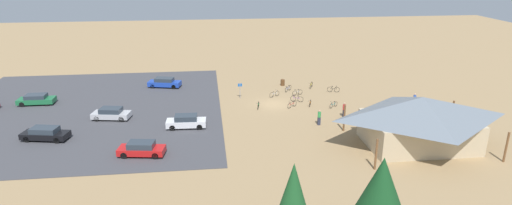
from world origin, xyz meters
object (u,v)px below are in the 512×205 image
(lot_sign, at_px, (240,89))
(bicycle_yellow_lone_east, at_px, (311,85))
(visitor_near_lot, at_px, (414,100))
(car_black_by_curb, at_px, (45,134))
(bicycle_orange_front_row, at_px, (310,103))
(car_white_end_stall, at_px, (186,121))
(bicycle_teal_near_porch, at_px, (333,105))
(visitor_by_pavilion, at_px, (319,117))
(pine_west, at_px, (382,187))
(bicycle_purple_trailside, at_px, (297,99))
(bicycle_red_yard_right, at_px, (292,105))
(bike_pavilion, at_px, (420,118))
(car_green_near_entry, at_px, (36,99))
(bicycle_green_yard_front, at_px, (258,105))
(bicycle_blue_near_sign, at_px, (288,89))
(car_blue_aisle_side, at_px, (164,83))
(bicycle_silver_yard_center, at_px, (297,93))
(trash_bin, at_px, (283,83))
(car_silver_second_row, at_px, (111,114))
(visitor_at_bikes, at_px, (344,109))
(car_red_far_end, at_px, (142,149))
(bicycle_black_edge_north, at_px, (333,89))
(bicycle_white_edge_south, at_px, (274,94))

(lot_sign, height_order, bicycle_yellow_lone_east, lot_sign)
(visitor_near_lot, bearing_deg, car_black_by_curb, 7.35)
(bicycle_orange_front_row, xyz_separation_m, car_white_end_stall, (15.49, 5.67, 0.42))
(bicycle_teal_near_porch, height_order, visitor_by_pavilion, visitor_by_pavilion)
(pine_west, distance_m, bicycle_purple_trailside, 29.62)
(pine_west, relative_size, bicycle_red_yard_right, 4.56)
(bike_pavilion, distance_m, car_black_by_curb, 38.34)
(car_green_near_entry, height_order, visitor_by_pavilion, visitor_by_pavilion)
(bicycle_green_yard_front, bearing_deg, car_white_end_stall, 32.26)
(bicycle_blue_near_sign, height_order, bicycle_orange_front_row, bicycle_blue_near_sign)
(bicycle_red_yard_right, distance_m, car_black_by_curb, 28.36)
(pine_west, relative_size, bicycle_teal_near_porch, 4.71)
(bicycle_blue_near_sign, bearing_deg, bicycle_red_yard_right, 83.11)
(car_blue_aisle_side, bearing_deg, bicycle_teal_near_porch, 152.62)
(bicycle_silver_yard_center, relative_size, car_white_end_stall, 0.35)
(lot_sign, bearing_deg, trash_bin, -141.51)
(car_green_near_entry, distance_m, car_silver_second_row, 12.55)
(lot_sign, bearing_deg, bicycle_red_yard_right, 145.16)
(bicycle_purple_trailside, distance_m, visitor_by_pavilion, 8.42)
(bicycle_silver_yard_center, distance_m, car_green_near_entry, 34.26)
(bicycle_teal_near_porch, xyz_separation_m, bicycle_red_yard_right, (5.22, -0.62, 0.02))
(trash_bin, distance_m, bicycle_teal_near_porch, 11.36)
(car_silver_second_row, bearing_deg, bicycle_teal_near_porch, -177.85)
(car_silver_second_row, bearing_deg, bicycle_silver_yard_center, -164.60)
(car_silver_second_row, bearing_deg, car_black_by_curb, 43.43)
(bicycle_orange_front_row, xyz_separation_m, car_black_by_curb, (29.92, 7.30, 0.38))
(visitor_at_bikes, bearing_deg, visitor_near_lot, -165.31)
(car_red_far_end, height_order, visitor_near_lot, visitor_near_lot)
(bicycle_blue_near_sign, distance_m, visitor_by_pavilion, 13.08)
(bike_pavilion, distance_m, bicycle_red_yard_right, 16.58)
(bike_pavilion, height_order, visitor_at_bikes, bike_pavilion)
(trash_bin, height_order, bicycle_black_edge_north, bicycle_black_edge_north)
(bicycle_blue_near_sign, relative_size, bicycle_purple_trailside, 0.90)
(bicycle_purple_trailside, xyz_separation_m, visitor_at_bikes, (-4.39, 6.21, 0.55))
(bicycle_yellow_lone_east, xyz_separation_m, visitor_at_bikes, (-0.99, 12.08, 0.56))
(lot_sign, relative_size, bicycle_white_edge_south, 1.49)
(pine_west, distance_m, bicycle_green_yard_front, 28.05)
(bicycle_red_yard_right, relative_size, car_green_near_entry, 0.31)
(bicycle_teal_near_porch, height_order, visitor_near_lot, visitor_near_lot)
(bicycle_purple_trailside, xyz_separation_m, bicycle_red_yard_right, (1.07, 2.16, -0.03))
(visitor_by_pavilion, bearing_deg, bicycle_red_yard_right, -73.34)
(car_blue_aisle_side, xyz_separation_m, visitor_at_bikes, (-22.22, 14.82, 0.20))
(bicycle_purple_trailside, bearing_deg, pine_west, 88.32)
(bicycle_white_edge_south, xyz_separation_m, bicycle_teal_near_porch, (-6.74, 5.18, -0.03))
(bike_pavilion, relative_size, car_black_by_curb, 2.57)
(pine_west, bearing_deg, visitor_at_bikes, -102.79)
(lot_sign, height_order, car_silver_second_row, lot_sign)
(bike_pavilion, bearing_deg, car_red_far_end, -1.65)
(car_silver_second_row, bearing_deg, bicycle_red_yard_right, -175.71)
(bicycle_blue_near_sign, bearing_deg, car_blue_aisle_side, -12.64)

